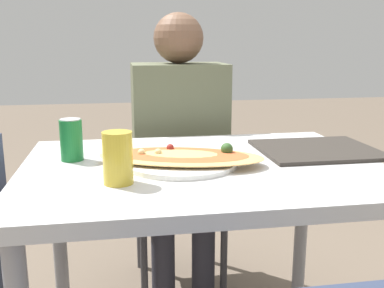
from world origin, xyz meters
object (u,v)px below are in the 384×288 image
object	(u,v)px
dining_table	(203,192)
pizza_main	(181,159)
person_seated	(180,135)
chair_far_seated	(177,180)
drink_glass	(118,158)
soda_can	(71,140)

from	to	relation	value
dining_table	pizza_main	world-z (taller)	pizza_main
person_seated	pizza_main	world-z (taller)	person_seated
chair_far_seated	pizza_main	world-z (taller)	chair_far_seated
pizza_main	drink_glass	distance (m)	0.23
person_seated	soda_can	distance (m)	0.64
chair_far_seated	drink_glass	world-z (taller)	drink_glass
drink_glass	dining_table	bearing A→B (deg)	31.21
dining_table	chair_far_seated	size ratio (longest dim) A/B	1.25
soda_can	drink_glass	xyz separation A→B (m)	(0.13, -0.25, 0.00)
soda_can	drink_glass	world-z (taller)	drink_glass
person_seated	drink_glass	size ratio (longest dim) A/B	9.19
soda_can	pizza_main	bearing A→B (deg)	-19.11
dining_table	chair_far_seated	world-z (taller)	chair_far_seated
chair_far_seated	soda_can	size ratio (longest dim) A/B	6.64
chair_far_seated	soda_can	world-z (taller)	soda_can
dining_table	person_seated	xyz separation A→B (m)	(0.02, 0.60, 0.05)
dining_table	person_seated	distance (m)	0.61
dining_table	drink_glass	size ratio (longest dim) A/B	7.90
chair_far_seated	soda_can	xyz separation A→B (m)	(-0.39, -0.61, 0.33)
soda_can	drink_glass	size ratio (longest dim) A/B	0.95
chair_far_seated	person_seated	bearing A→B (deg)	90.00
pizza_main	drink_glass	bearing A→B (deg)	-141.50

